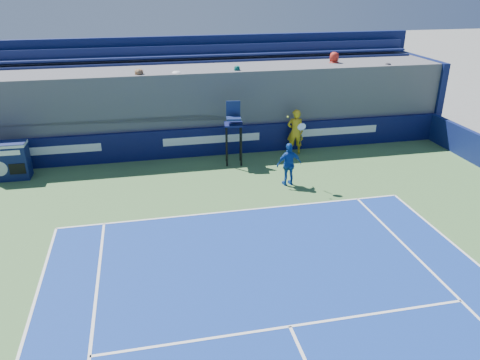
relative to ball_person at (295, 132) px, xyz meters
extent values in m
imported|color=gold|center=(0.00, 0.00, 0.00)|extent=(0.76, 0.57, 1.89)
cube|color=white|center=(-3.43, -4.70, -0.94)|extent=(10.97, 0.07, 0.00)
cube|color=white|center=(-3.43, -10.18, -0.94)|extent=(8.23, 0.07, 0.00)
cube|color=#0B0F40|center=(-3.43, 0.52, -0.36)|extent=(20.40, 0.20, 1.20)
cube|color=white|center=(-9.43, 0.41, -0.24)|extent=(3.20, 0.01, 0.32)
cube|color=white|center=(-3.43, 0.41, -0.24)|extent=(4.00, 0.01, 0.32)
cube|color=white|center=(2.07, 0.41, -0.24)|extent=(3.60, 0.01, 0.32)
cylinder|color=white|center=(0.37, 0.41, -0.24)|extent=(0.44, 0.01, 0.44)
cube|color=#0E1849|center=(-11.01, -0.39, -0.26)|extent=(1.31, 0.72, 1.40)
cube|color=white|center=(-11.01, -0.39, 0.37)|extent=(1.33, 0.74, 0.10)
cube|color=black|center=(-10.72, -0.76, -0.46)|extent=(0.55, 0.03, 0.40)
cube|color=white|center=(-11.02, -0.75, 0.16)|extent=(1.00, 0.03, 0.18)
cylinder|color=black|center=(-3.05, -0.85, -0.16)|extent=(0.08, 0.08, 1.60)
cylinder|color=black|center=(-2.50, -0.94, -0.16)|extent=(0.08, 0.08, 1.60)
cylinder|color=black|center=(-2.97, -0.30, -0.16)|extent=(0.08, 0.08, 1.60)
cylinder|color=black|center=(-2.41, -0.38, -0.16)|extent=(0.08, 0.08, 1.60)
cube|color=#0E1449|center=(-2.73, -0.62, 0.67)|extent=(0.80, 0.80, 0.06)
cube|color=navy|center=(-2.75, -0.72, 0.92)|extent=(0.61, 0.53, 0.08)
cube|color=#15234F|center=(-2.69, -0.36, 1.22)|extent=(0.55, 0.14, 0.60)
imported|color=#13419F|center=(-1.23, -3.06, -0.17)|extent=(0.94, 0.45, 1.55)
cylinder|color=black|center=(-0.88, -3.11, 0.74)|extent=(0.03, 0.15, 0.39)
torus|color=silver|center=(-0.88, -3.18, 1.22)|extent=(0.29, 0.12, 0.29)
cylinder|color=white|center=(-0.88, -3.18, 1.22)|extent=(0.25, 0.08, 0.24)
sphere|color=#CEE132|center=(-1.38, -3.16, 1.59)|extent=(0.07, 0.07, 0.07)
cube|color=#4C4B50|center=(-3.43, 2.42, 0.73)|extent=(20.40, 3.60, 3.38)
cube|color=#4C4B50|center=(-3.43, 1.07, 0.52)|extent=(20.40, 0.90, 0.55)
cube|color=#151F50|center=(-3.43, 0.97, 0.99)|extent=(20.00, 0.45, 0.08)
cube|color=#151F50|center=(-3.43, 1.22, 1.19)|extent=(20.00, 0.06, 0.45)
cube|color=#4C4B50|center=(-3.43, 1.97, 1.07)|extent=(20.40, 0.90, 0.55)
cube|color=#151F50|center=(-3.43, 1.87, 1.54)|extent=(20.00, 0.45, 0.08)
cube|color=#151F50|center=(-3.43, 2.12, 1.74)|extent=(20.00, 0.06, 0.45)
cube|color=#4C4B50|center=(-3.43, 2.87, 1.62)|extent=(20.40, 0.90, 0.55)
cube|color=#151F50|center=(-3.43, 2.77, 2.09)|extent=(20.00, 0.45, 0.08)
cube|color=#151F50|center=(-3.43, 3.02, 2.29)|extent=(20.00, 0.06, 0.45)
cube|color=#4C4B50|center=(-3.43, 3.77, 2.17)|extent=(20.40, 0.90, 0.55)
cube|color=#151F50|center=(-3.43, 3.67, 2.64)|extent=(20.00, 0.45, 0.08)
cube|color=#151F50|center=(-3.43, 3.92, 2.84)|extent=(20.00, 0.06, 0.45)
cube|color=#0C1647|center=(-3.43, 4.37, 1.24)|extent=(20.80, 0.30, 4.40)
cube|color=#0C1647|center=(6.92, 2.42, 0.74)|extent=(0.30, 3.90, 3.40)
imported|color=gold|center=(-9.52, 1.02, 1.60)|extent=(0.86, 0.72, 1.57)
imported|color=silver|center=(-4.69, 1.02, 1.65)|extent=(1.11, 0.67, 1.67)
imported|color=#178376|center=(-2.23, 1.02, 1.71)|extent=(1.12, 0.63, 1.80)
imported|color=red|center=(2.29, 1.92, 2.12)|extent=(0.82, 0.62, 1.52)
imported|color=black|center=(4.37, 1.02, 1.65)|extent=(0.62, 0.42, 1.68)
imported|color=tan|center=(-6.18, 1.02, 1.72)|extent=(0.95, 0.78, 1.82)
camera|label=1|loc=(-6.11, -17.66, 5.91)|focal=35.00mm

